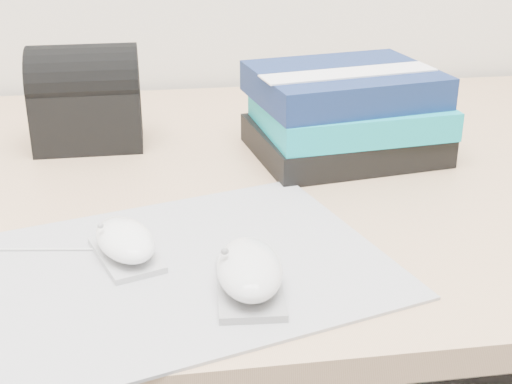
{
  "coord_description": "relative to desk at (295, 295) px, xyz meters",
  "views": [
    {
      "loc": [
        -0.19,
        0.74,
        1.08
      ],
      "look_at": [
        -0.09,
        1.42,
        0.77
      ],
      "focal_mm": 50.0,
      "sensor_mm": 36.0,
      "label": 1
    }
  ],
  "objects": [
    {
      "name": "desk",
      "position": [
        0.0,
        0.0,
        0.0
      ],
      "size": [
        1.6,
        0.8,
        0.73
      ],
      "color": "tan",
      "rests_on": "ground"
    },
    {
      "name": "mousepad",
      "position": [
        -0.17,
        -0.3,
        0.24
      ],
      "size": [
        0.45,
        0.39,
        0.0
      ],
      "primitive_type": "cube",
      "rotation": [
        0.0,
        0.0,
        0.28
      ],
      "color": "gray",
      "rests_on": "desk"
    },
    {
      "name": "mouse_rear",
      "position": [
        -0.23,
        -0.28,
        0.25
      ],
      "size": [
        0.08,
        0.11,
        0.04
      ],
      "color": "#AFAFB2",
      "rests_on": "mousepad"
    },
    {
      "name": "mouse_front",
      "position": [
        -0.12,
        -0.36,
        0.26
      ],
      "size": [
        0.07,
        0.11,
        0.05
      ],
      "color": "gray",
      "rests_on": "mousepad"
    },
    {
      "name": "book_stack",
      "position": [
        0.06,
        -0.02,
        0.29
      ],
      "size": [
        0.26,
        0.22,
        0.12
      ],
      "color": "black",
      "rests_on": "desk"
    },
    {
      "name": "pouch",
      "position": [
        -0.29,
        0.07,
        0.3
      ],
      "size": [
        0.15,
        0.1,
        0.14
      ],
      "color": "black",
      "rests_on": "desk"
    }
  ]
}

